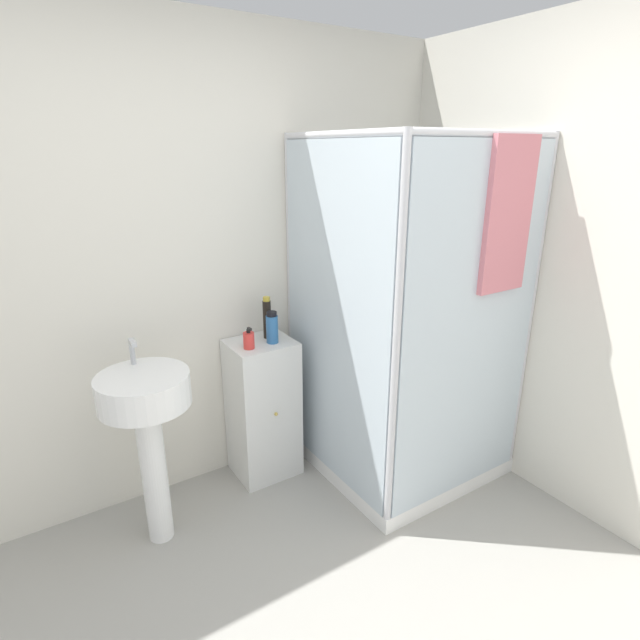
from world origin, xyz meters
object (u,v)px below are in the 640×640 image
(sink, at_px, (147,416))
(shampoo_bottle_tall_black, at_px, (267,318))
(shampoo_bottle_blue, at_px, (272,328))
(soap_dispenser, at_px, (249,340))

(sink, height_order, shampoo_bottle_tall_black, shampoo_bottle_tall_black)
(shampoo_bottle_tall_black, distance_m, shampoo_bottle_blue, 0.09)
(sink, bearing_deg, soap_dispenser, 14.52)
(soap_dispenser, bearing_deg, shampoo_bottle_tall_black, 29.74)
(soap_dispenser, height_order, shampoo_bottle_blue, shampoo_bottle_blue)
(shampoo_bottle_tall_black, bearing_deg, soap_dispenser, -150.26)
(soap_dispenser, xyz_separation_m, shampoo_bottle_blue, (0.15, 0.01, 0.04))
(soap_dispenser, xyz_separation_m, shampoo_bottle_tall_black, (0.16, 0.09, 0.07))
(shampoo_bottle_blue, bearing_deg, sink, -167.62)
(sink, distance_m, shampoo_bottle_tall_black, 0.85)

